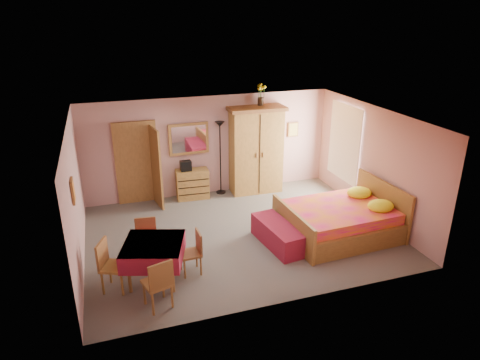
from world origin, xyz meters
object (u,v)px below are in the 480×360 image
object	(u,v)px
chest_of_drawers	(193,184)
bed	(339,212)
wall_mirror	(189,139)
dining_table	(155,261)
chair_east	(190,253)
floor_lamp	(220,158)
chair_north	(147,242)
stereo	(186,166)
bench	(278,235)
wardrobe	(256,150)
chair_south	(157,282)
sunflower_vase	(261,94)
chair_west	(114,266)

from	to	relation	value
chest_of_drawers	bed	bearing A→B (deg)	-45.05
wall_mirror	dining_table	size ratio (longest dim) A/B	1.00
chair_east	floor_lamp	bearing A→B (deg)	-26.16
floor_lamp	chair_north	distance (m)	3.71
stereo	bench	bearing A→B (deg)	-65.98
bed	chair_north	xyz separation A→B (m)	(-4.08, 0.17, -0.10)
wardrobe	chair_south	xyz separation A→B (m)	(-3.22, -4.14, -0.69)
chair_east	wall_mirror	bearing A→B (deg)	-14.11
chest_of_drawers	chair_south	distance (m)	4.43
bed	chair_south	world-z (taller)	bed
sunflower_vase	bench	xyz separation A→B (m)	(-0.73, -3.02, -2.35)
stereo	bench	distance (m)	3.30
chest_of_drawers	wall_mirror	size ratio (longest dim) A/B	0.80
wardrobe	chair_north	size ratio (longest dim) A/B	2.62
floor_lamp	bed	xyz separation A→B (m)	(1.79, -3.04, -0.44)
chest_of_drawers	sunflower_vase	bearing A→B (deg)	6.12
chest_of_drawers	stereo	distance (m)	0.54
wall_mirror	stereo	xyz separation A→B (m)	(-0.15, -0.20, -0.64)
floor_lamp	chair_north	size ratio (longest dim) A/B	2.22
sunflower_vase	stereo	bearing A→B (deg)	-177.96
stereo	floor_lamp	bearing A→B (deg)	5.79
floor_lamp	chair_south	world-z (taller)	floor_lamp
wall_mirror	chair_north	distance (m)	3.51
bench	chair_south	size ratio (longest dim) A/B	1.56
wall_mirror	chair_east	bearing A→B (deg)	-104.91
wall_mirror	stereo	world-z (taller)	wall_mirror
wardrobe	chair_east	bearing A→B (deg)	-125.26
stereo	chair_west	world-z (taller)	stereo
chair_west	wall_mirror	bearing A→B (deg)	173.50
wardrobe	chair_north	bearing A→B (deg)	-138.09
stereo	chair_south	size ratio (longest dim) A/B	0.30
dining_table	floor_lamp	bearing A→B (deg)	57.47
bench	chair_west	xyz separation A→B (m)	(-3.29, -0.52, 0.23)
wardrobe	chair_east	distance (m)	4.24
chair_north	chair_east	size ratio (longest dim) A/B	1.07
dining_table	chair_east	world-z (taller)	chair_east
wall_mirror	wardrobe	distance (m)	1.79
chest_of_drawers	chair_north	size ratio (longest dim) A/B	0.93
chest_of_drawers	stereo	bearing A→B (deg)	-179.99
wall_mirror	bed	xyz separation A→B (m)	(2.58, -3.14, -1.01)
chair_north	chair_west	xyz separation A→B (m)	(-0.63, -0.70, 0.03)
dining_table	chair_west	xyz separation A→B (m)	(-0.69, -0.07, 0.09)
wall_mirror	chair_north	world-z (taller)	wall_mirror
chair_west	dining_table	bearing A→B (deg)	119.40
floor_lamp	chair_south	distance (m)	4.87
dining_table	chair_east	bearing A→B (deg)	1.92
chest_of_drawers	stereo	xyz separation A→B (m)	(-0.15, 0.01, 0.52)
chair_south	chair_north	xyz separation A→B (m)	(-0.00, 1.40, -0.02)
stereo	dining_table	bearing A→B (deg)	-110.71
sunflower_vase	chair_north	distance (m)	4.92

